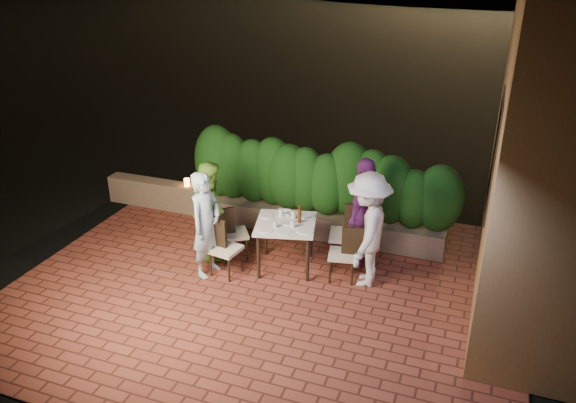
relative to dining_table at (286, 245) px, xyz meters
The scene contains 31 objects.
ground 1.14m from the dining_table, 94.04° to the right, with size 400.00×400.00×0.00m, color black.
terrace_floor 0.73m from the dining_table, 97.57° to the right, with size 7.00×6.00×0.15m, color brown.
building_wall 4.22m from the dining_table, 14.80° to the left, with size 1.60×5.00×5.00m, color olive.
window_pane 3.22m from the dining_table, ahead, with size 0.08×1.00×1.40m, color black.
window_frame 3.21m from the dining_table, ahead, with size 0.06×1.15×1.55m, color black.
planter 1.25m from the dining_table, 84.23° to the left, with size 4.20×0.55×0.40m, color #76624B.
hedge 1.36m from the dining_table, 84.23° to the left, with size 4.00×0.70×1.10m, color #143E10, non-canonical shape.
parapet 3.13m from the dining_table, 156.82° to the left, with size 2.20×0.30×0.50m, color #76624B.
hill 59.12m from the dining_table, 88.13° to the left, with size 52.00×40.00×22.00m, color black.
dining_table is the anchor object (origin of this frame).
plate_nw 0.53m from the dining_table, 122.56° to the right, with size 0.23×0.23×0.01m, color white.
plate_sw 0.53m from the dining_table, 162.35° to the left, with size 0.21×0.21×0.01m, color white.
plate_ne 0.54m from the dining_table, 23.36° to the right, with size 0.24×0.24×0.01m, color white.
plate_se 0.54m from the dining_table, 54.42° to the left, with size 0.24×0.24×0.01m, color white.
plate_centre 0.38m from the dining_table, 57.76° to the left, with size 0.24×0.24×0.01m, color white.
plate_front 0.49m from the dining_table, 73.43° to the right, with size 0.19×0.19×0.01m, color white.
glass_nw 0.48m from the dining_table, 115.28° to the right, with size 0.06×0.06×0.10m, color silver.
glass_sw 0.49m from the dining_table, 128.82° to the left, with size 0.07×0.07×0.12m, color silver.
glass_ne 0.47m from the dining_table, 35.49° to the right, with size 0.06×0.06×0.11m, color silver.
glass_se 0.47m from the dining_table, 71.90° to the left, with size 0.07×0.07×0.12m, color silver.
beer_bottle 0.56m from the dining_table, 23.73° to the left, with size 0.06×0.06×0.29m, color #4B210C, non-canonical shape.
bowl 0.50m from the dining_table, 109.90° to the left, with size 0.18×0.18×0.05m, color white.
chair_left_front 0.90m from the dining_table, 147.23° to the right, with size 0.40×0.40×0.87m, color black, non-canonical shape.
chair_left_back 0.85m from the dining_table, behind, with size 0.40×0.40×0.86m, color black, non-canonical shape.
chair_right_front 0.88m from the dining_table, ahead, with size 0.39×0.39×0.84m, color black, non-canonical shape.
chair_right_back 0.91m from the dining_table, 28.72° to the left, with size 0.46×0.46×1.00m, color black, non-canonical shape.
diner_blue 1.23m from the dining_table, 152.09° to the right, with size 0.58×0.38×1.60m, color #AACADA.
diner_green 1.28m from the dining_table, behind, with size 0.75×0.58×1.54m, color #78BA3A.
diner_white 1.30m from the dining_table, ahead, with size 1.09×0.63×1.69m, color silver.
diner_purple 1.28m from the dining_table, 29.36° to the left, with size 0.99×0.41×1.69m, color #672672.
parapet_lamp 2.67m from the dining_table, 152.43° to the left, with size 0.10×0.10×0.14m, color orange.
Camera 1 is at (2.65, -5.81, 4.45)m, focal length 35.00 mm.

